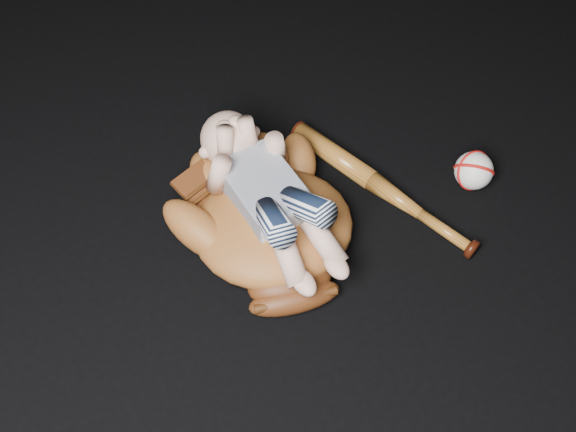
% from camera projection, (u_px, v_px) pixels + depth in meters
% --- Properties ---
extents(baseball_glove, '(0.45, 0.49, 0.13)m').
position_uv_depth(baseball_glove, '(273.00, 221.00, 1.31)').
color(baseball_glove, brown).
rests_on(baseball_glove, ground).
extents(newborn_baby, '(0.20, 0.41, 0.16)m').
position_uv_depth(newborn_baby, '(273.00, 195.00, 1.27)').
color(newborn_baby, '#D6A28A').
rests_on(newborn_baby, baseball_glove).
extents(baseball_bat, '(0.17, 0.44, 0.04)m').
position_uv_depth(baseball_bat, '(382.00, 187.00, 1.42)').
color(baseball_bat, brown).
rests_on(baseball_bat, ground).
extents(baseball, '(0.10, 0.10, 0.08)m').
position_uv_depth(baseball, '(474.00, 171.00, 1.42)').
color(baseball, white).
rests_on(baseball, ground).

